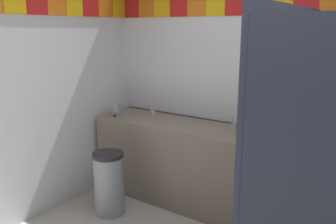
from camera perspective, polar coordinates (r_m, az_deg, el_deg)
wall_back at (r=3.50m, az=17.21°, el=3.87°), size 3.70×0.09×2.53m
vanity_counter at (r=3.75m, az=2.71°, el=-8.10°), size 1.98×0.59×0.86m
faucet_left at (r=3.94m, az=-2.63°, el=0.21°), size 0.04×0.10×0.14m
faucet_right at (r=3.46m, az=10.56°, el=-1.93°), size 0.04×0.10×0.14m
soap_dispenser at (r=3.92m, az=-8.32°, el=0.39°), size 0.09×0.09×0.16m
stall_divider at (r=2.42m, az=19.62°, el=-7.49°), size 0.92×1.59×1.97m
trash_bin at (r=3.59m, az=-9.56°, el=-11.38°), size 0.30×0.30×0.64m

